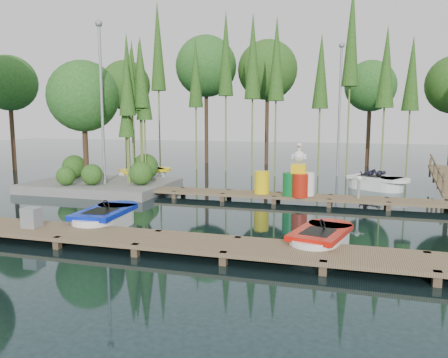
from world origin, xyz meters
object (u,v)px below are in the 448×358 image
(boat_yellow_far, at_px, (143,175))
(utility_cabinet, at_px, (32,218))
(yellow_barrel, at_px, (262,182))
(island, at_px, (96,119))
(drum_cluster, at_px, (299,181))
(boat_red, at_px, (321,241))
(boat_blue, at_px, (105,219))

(boat_yellow_far, height_order, utility_cabinet, boat_yellow_far)
(boat_yellow_far, bearing_deg, yellow_barrel, -52.79)
(island, bearing_deg, yellow_barrel, -5.83)
(island, relative_size, utility_cabinet, 12.63)
(island, height_order, yellow_barrel, island)
(utility_cabinet, relative_size, drum_cluster, 0.27)
(utility_cabinet, relative_size, yellow_barrel, 0.61)
(island, height_order, drum_cluster, island)
(boat_yellow_far, xyz_separation_m, utility_cabinet, (2.21, -10.83, 0.26))
(boat_red, relative_size, yellow_barrel, 3.04)
(boat_yellow_far, distance_m, utility_cabinet, 11.06)
(boat_blue, xyz_separation_m, yellow_barrel, (3.57, 5.46, 0.48))
(utility_cabinet, distance_m, yellow_barrel, 8.52)
(island, xyz_separation_m, boat_red, (10.43, -6.68, -2.94))
(drum_cluster, bearing_deg, boat_blue, -133.41)
(island, bearing_deg, boat_yellow_far, 77.55)
(utility_cabinet, bearing_deg, yellow_barrel, 55.26)
(boat_red, bearing_deg, boat_yellow_far, 148.94)
(boat_red, distance_m, drum_cluster, 5.91)
(yellow_barrel, bearing_deg, utility_cabinet, -124.74)
(boat_blue, height_order, boat_yellow_far, boat_yellow_far)
(boat_blue, bearing_deg, utility_cabinet, -133.38)
(boat_yellow_far, bearing_deg, boat_blue, -93.67)
(boat_blue, bearing_deg, drum_cluster, 43.16)
(drum_cluster, bearing_deg, boat_red, -77.85)
(island, relative_size, boat_red, 2.54)
(island, distance_m, boat_blue, 8.07)
(utility_cabinet, bearing_deg, island, 110.33)
(yellow_barrel, distance_m, drum_cluster, 1.47)
(boat_yellow_far, relative_size, utility_cabinet, 5.51)
(boat_yellow_far, height_order, drum_cluster, drum_cluster)
(utility_cabinet, bearing_deg, drum_cluster, 47.34)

